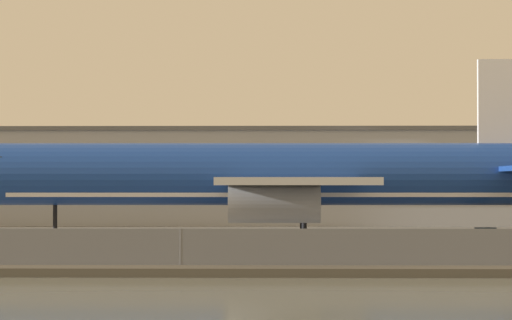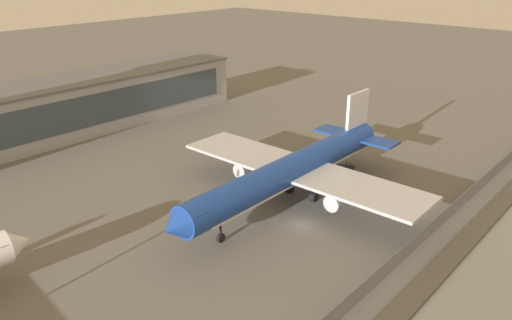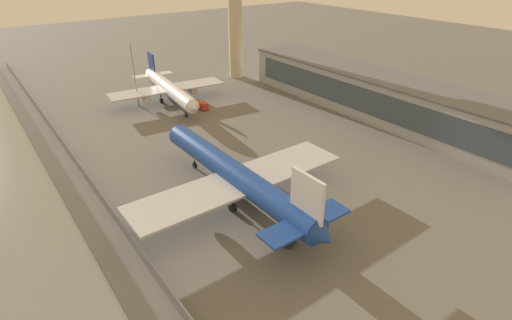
% 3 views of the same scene
% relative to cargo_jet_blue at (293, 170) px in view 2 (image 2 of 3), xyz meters
% --- Properties ---
extents(ground_plane, '(500.00, 500.00, 0.00)m').
position_rel_cargo_jet_blue_xyz_m(ground_plane, '(-5.33, -5.92, -5.72)').
color(ground_plane, '#66635E').
extents(shoreline_seawall, '(320.00, 3.00, 0.50)m').
position_rel_cargo_jet_blue_xyz_m(shoreline_seawall, '(-5.33, -26.42, -5.47)').
color(shoreline_seawall, '#474238').
rests_on(shoreline_seawall, ground).
extents(perimeter_fence, '(280.00, 0.10, 2.48)m').
position_rel_cargo_jet_blue_xyz_m(perimeter_fence, '(-5.33, -21.92, -4.48)').
color(perimeter_fence, slate).
rests_on(perimeter_fence, ground).
extents(cargo_jet_blue, '(52.00, 44.40, 14.98)m').
position_rel_cargo_jet_blue_xyz_m(cargo_jet_blue, '(0.00, 0.00, 0.00)').
color(cargo_jet_blue, '#193D93').
rests_on(cargo_jet_blue, ground).
extents(baggage_tug, '(2.81, 3.58, 1.80)m').
position_rel_cargo_jet_blue_xyz_m(baggage_tug, '(16.39, -0.11, -4.91)').
color(baggage_tug, '#1E2328').
rests_on(baggage_tug, ground).
extents(terminal_building, '(101.12, 16.74, 12.22)m').
position_rel_cargo_jet_blue_xyz_m(terminal_building, '(-12.59, 60.50, 0.40)').
color(terminal_building, '#9EA3AD').
rests_on(terminal_building, ground).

